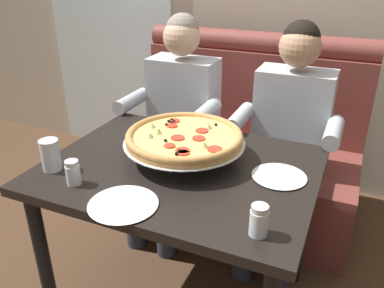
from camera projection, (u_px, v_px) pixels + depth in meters
name	position (u px, v px, depth m)	size (l,w,h in m)	color
booth_bench	(240.00, 153.00, 2.54)	(1.45, 0.78, 1.13)	brown
dining_table	(181.00, 186.00, 1.69)	(1.11, 0.86, 0.76)	black
diner_left	(176.00, 115.00, 2.31)	(0.54, 0.64, 1.27)	#2D3342
diner_right	(287.00, 133.00, 2.07)	(0.54, 0.64, 1.27)	#2D3342
pizza	(184.00, 137.00, 1.67)	(0.52, 0.52, 0.13)	silver
shaker_parmesan	(73.00, 174.00, 1.49)	(0.06, 0.06, 0.10)	white
shaker_oregano	(259.00, 222.00, 1.22)	(0.06, 0.06, 0.11)	white
plate_near_left	(123.00, 203.00, 1.38)	(0.25, 0.25, 0.02)	white
plate_near_right	(279.00, 175.00, 1.55)	(0.22, 0.22, 0.02)	white
drinking_glass	(51.00, 157.00, 1.59)	(0.08, 0.08, 0.13)	silver
patio_chair	(153.00, 70.00, 3.92)	(0.40, 0.41, 0.86)	black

